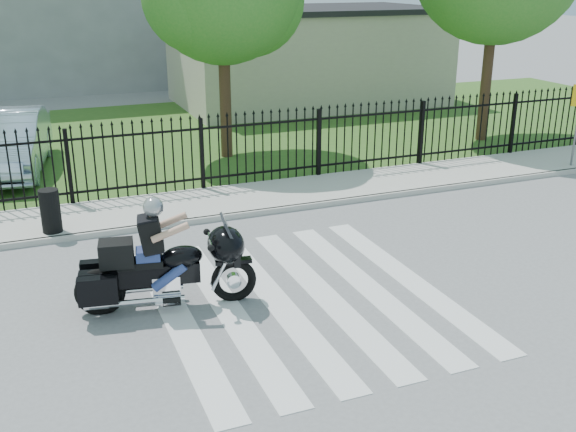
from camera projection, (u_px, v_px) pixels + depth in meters
name	position (u px, v px, depth m)	size (l,w,h in m)	color
ground	(301.00, 298.00, 10.87)	(120.00, 120.00, 0.00)	slate
crosswalk	(301.00, 298.00, 10.86)	(5.00, 5.50, 0.01)	silver
sidewalk	(215.00, 203.00, 15.21)	(40.00, 2.00, 0.12)	#ADAAA3
curb	(228.00, 217.00, 14.34)	(40.00, 0.12, 0.12)	#ADAAA3
grass_strip	(154.00, 138.00, 21.34)	(40.00, 12.00, 0.02)	#2C561D
iron_fence	(202.00, 156.00, 15.80)	(26.00, 0.04, 1.80)	black
building_low	(307.00, 58.00, 26.68)	(10.00, 6.00, 3.50)	#B4AD96
building_low_roof	(308.00, 10.00, 26.05)	(10.20, 6.20, 0.20)	black
motorcycle_rider	(161.00, 262.00, 10.34)	(2.80, 1.22, 1.86)	black
parked_car	(8.00, 142.00, 17.42)	(1.68, 4.82, 1.59)	silver
litter_bin	(50.00, 211.00, 13.20)	(0.39, 0.39, 0.87)	black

